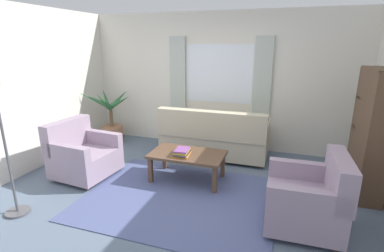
% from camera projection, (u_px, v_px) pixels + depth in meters
% --- Properties ---
extents(ground_plane, '(6.24, 6.24, 0.00)m').
position_uv_depth(ground_plane, '(179.00, 198.00, 3.87)').
color(ground_plane, slate).
extents(wall_back, '(5.32, 0.12, 2.60)m').
position_uv_depth(wall_back, '(219.00, 82.00, 5.57)').
color(wall_back, silver).
rests_on(wall_back, ground_plane).
extents(wall_left, '(0.12, 4.40, 2.60)m').
position_uv_depth(wall_left, '(14.00, 93.00, 4.32)').
color(wall_left, silver).
rests_on(wall_left, ground_plane).
extents(window_with_curtains, '(1.98, 0.07, 1.40)m').
position_uv_depth(window_with_curtains, '(219.00, 74.00, 5.45)').
color(window_with_curtains, white).
extents(area_rug, '(2.53, 1.97, 0.01)m').
position_uv_depth(area_rug, '(179.00, 197.00, 3.87)').
color(area_rug, '#4C5684').
rests_on(area_rug, ground_plane).
extents(couch, '(1.90, 0.82, 0.92)m').
position_uv_depth(couch, '(214.00, 138.00, 5.18)').
color(couch, '#BCB293').
rests_on(couch, ground_plane).
extents(armchair_left, '(0.89, 0.91, 0.88)m').
position_uv_depth(armchair_left, '(82.00, 154.00, 4.44)').
color(armchair_left, '#998499').
rests_on(armchair_left, ground_plane).
extents(armchair_right, '(0.84, 0.86, 0.88)m').
position_uv_depth(armchair_right, '(310.00, 199.00, 3.18)').
color(armchair_right, '#998499').
rests_on(armchair_right, ground_plane).
extents(coffee_table, '(1.10, 0.64, 0.44)m').
position_uv_depth(coffee_table, '(187.00, 157.00, 4.28)').
color(coffee_table, brown).
rests_on(coffee_table, ground_plane).
extents(book_stack_on_table, '(0.26, 0.33, 0.09)m').
position_uv_depth(book_stack_on_table, '(182.00, 152.00, 4.19)').
color(book_stack_on_table, orange).
rests_on(book_stack_on_table, coffee_table).
extents(potted_plant, '(0.95, 1.09, 1.18)m').
position_uv_depth(potted_plant, '(111.00, 124.00, 5.95)').
color(potted_plant, '#9E6B4C').
rests_on(potted_plant, ground_plane).
extents(bookshelf, '(0.30, 0.94, 1.72)m').
position_uv_depth(bookshelf, '(367.00, 140.00, 3.84)').
color(bookshelf, brown).
rests_on(bookshelf, ground_plane).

